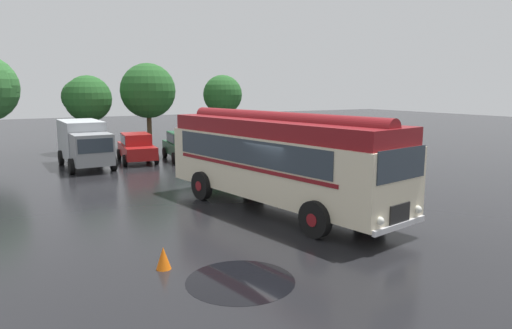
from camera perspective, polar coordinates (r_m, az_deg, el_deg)
ground_plane at (r=15.91m, az=3.62°, el=-6.14°), size 120.00×120.00×0.00m
vintage_bus at (r=16.11m, az=2.63°, el=0.96°), size 4.24×10.36×3.49m
car_near_left at (r=27.78m, az=-14.69°, el=2.08°), size 2.28×4.35×1.66m
car_mid_left at (r=28.12m, az=-9.08°, el=2.36°), size 2.29×4.35×1.66m
car_mid_right at (r=29.76m, az=-4.17°, el=2.84°), size 2.11×4.28×1.66m
box_van at (r=26.90m, az=-20.71°, el=2.65°), size 2.43×5.81×2.50m
tree_left_of_centre at (r=32.75m, az=-20.54°, el=7.74°), size 3.18×3.10×5.15m
tree_centre at (r=33.38m, az=-13.53°, el=8.87°), size 3.86×3.86×6.05m
tree_right_of_centre at (r=34.97m, az=-4.25°, el=8.73°), size 2.95×2.95×5.29m
traffic_cone at (r=11.35m, az=-11.50°, el=-11.38°), size 0.36×0.36×0.55m
puddle_patch at (r=10.59m, az=-1.96°, el=-14.33°), size 2.48×2.48×0.01m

